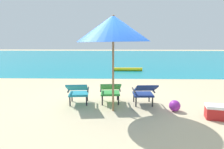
{
  "coord_description": "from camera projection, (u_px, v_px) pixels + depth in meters",
  "views": [
    {
      "loc": [
        0.15,
        -5.11,
        1.83
      ],
      "look_at": [
        0.0,
        0.62,
        0.75
      ],
      "focal_mm": 32.2,
      "sensor_mm": 36.0,
      "label": 1
    }
  ],
  "objects": [
    {
      "name": "cooler_box",
      "position": [
        216.0,
        112.0,
        4.52
      ],
      "size": [
        0.52,
        0.41,
        0.32
      ],
      "color": "red",
      "rests_on": "ground_plane"
    },
    {
      "name": "swim_buoy",
      "position": [
        127.0,
        69.0,
        10.88
      ],
      "size": [
        1.6,
        0.18,
        0.18
      ],
      "primitive_type": "cylinder",
      "rotation": [
        0.0,
        1.57,
        0.0
      ],
      "color": "yellow",
      "rests_on": "ocean_band"
    },
    {
      "name": "beach_umbrella_center",
      "position": [
        113.0,
        29.0,
        4.66
      ],
      "size": [
        2.27,
        2.28,
        2.35
      ],
      "color": "olive",
      "rests_on": "ground_plane"
    },
    {
      "name": "lounge_chair_center",
      "position": [
        110.0,
        90.0,
        5.42
      ],
      "size": [
        0.59,
        0.91,
        0.68
      ],
      "color": "#338E3D",
      "rests_on": "ground_plane"
    },
    {
      "name": "lounge_chair_right",
      "position": [
        144.0,
        92.0,
        5.3
      ],
      "size": [
        0.58,
        0.9,
        0.68
      ],
      "color": "navy",
      "rests_on": "ground_plane"
    },
    {
      "name": "ground_plane",
      "position": [
        114.0,
        77.0,
        9.29
      ],
      "size": [
        40.0,
        40.0,
        0.0
      ],
      "primitive_type": "plane",
      "color": "#CCB78E"
    },
    {
      "name": "beach_ball",
      "position": [
        175.0,
        106.0,
        4.99
      ],
      "size": [
        0.28,
        0.28,
        0.28
      ],
      "primitive_type": "sphere",
      "color": "purple",
      "rests_on": "ground_plane"
    },
    {
      "name": "lounge_chair_left",
      "position": [
        78.0,
        91.0,
        5.35
      ],
      "size": [
        0.62,
        0.92,
        0.68
      ],
      "color": "teal",
      "rests_on": "ground_plane"
    },
    {
      "name": "ocean_band",
      "position": [
        115.0,
        58.0,
        17.71
      ],
      "size": [
        40.0,
        18.0,
        0.01
      ],
      "primitive_type": "cube",
      "color": "teal",
      "rests_on": "ground_plane"
    }
  ]
}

